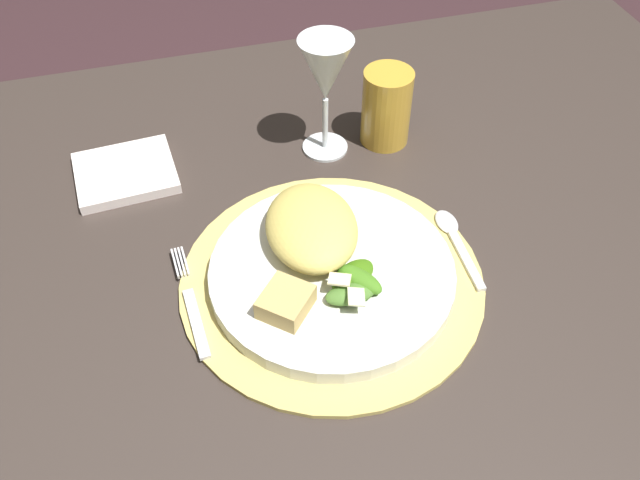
{
  "coord_description": "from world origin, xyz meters",
  "views": [
    {
      "loc": [
        -0.2,
        -0.5,
        1.31
      ],
      "look_at": [
        -0.05,
        0.02,
        0.73
      ],
      "focal_mm": 37.87,
      "sensor_mm": 36.0,
      "label": 1
    }
  ],
  "objects_px": {
    "dinner_plate": "(332,273)",
    "napkin": "(126,173)",
    "fork": "(192,305)",
    "wine_glass": "(326,74)",
    "amber_tumbler": "(386,107)",
    "dining_table": "(360,324)",
    "spoon": "(453,235)"
  },
  "relations": [
    {
      "from": "fork",
      "to": "amber_tumbler",
      "type": "distance_m",
      "value": 0.39
    },
    {
      "from": "wine_glass",
      "to": "fork",
      "type": "bearing_deg",
      "value": -133.29
    },
    {
      "from": "dining_table",
      "to": "fork",
      "type": "distance_m",
      "value": 0.25
    },
    {
      "from": "fork",
      "to": "wine_glass",
      "type": "height_order",
      "value": "wine_glass"
    },
    {
      "from": "dining_table",
      "to": "wine_glass",
      "type": "bearing_deg",
      "value": 86.92
    },
    {
      "from": "dinner_plate",
      "to": "amber_tumbler",
      "type": "height_order",
      "value": "amber_tumbler"
    },
    {
      "from": "dinner_plate",
      "to": "amber_tumbler",
      "type": "xyz_separation_m",
      "value": [
        0.15,
        0.23,
        0.04
      ]
    },
    {
      "from": "dinner_plate",
      "to": "fork",
      "type": "relative_size",
      "value": 1.72
    },
    {
      "from": "dining_table",
      "to": "dinner_plate",
      "type": "bearing_deg",
      "value": -152.42
    },
    {
      "from": "dining_table",
      "to": "spoon",
      "type": "bearing_deg",
      "value": -0.15
    },
    {
      "from": "dining_table",
      "to": "amber_tumbler",
      "type": "bearing_deg",
      "value": 64.98
    },
    {
      "from": "dining_table",
      "to": "napkin",
      "type": "xyz_separation_m",
      "value": [
        -0.26,
        0.23,
        0.14
      ]
    },
    {
      "from": "spoon",
      "to": "dining_table",
      "type": "bearing_deg",
      "value": 179.85
    },
    {
      "from": "dining_table",
      "to": "spoon",
      "type": "relative_size",
      "value": 9.65
    },
    {
      "from": "dinner_plate",
      "to": "spoon",
      "type": "xyz_separation_m",
      "value": [
        0.16,
        0.02,
        -0.01
      ]
    },
    {
      "from": "dinner_plate",
      "to": "napkin",
      "type": "bearing_deg",
      "value": 130.5
    },
    {
      "from": "napkin",
      "to": "wine_glass",
      "type": "relative_size",
      "value": 0.76
    },
    {
      "from": "fork",
      "to": "wine_glass",
      "type": "distance_m",
      "value": 0.34
    },
    {
      "from": "dining_table",
      "to": "wine_glass",
      "type": "distance_m",
      "value": 0.33
    },
    {
      "from": "amber_tumbler",
      "to": "dining_table",
      "type": "bearing_deg",
      "value": -115.02
    },
    {
      "from": "amber_tumbler",
      "to": "dinner_plate",
      "type": "bearing_deg",
      "value": -121.89
    },
    {
      "from": "dining_table",
      "to": "spoon",
      "type": "height_order",
      "value": "spoon"
    },
    {
      "from": "dining_table",
      "to": "dinner_plate",
      "type": "relative_size",
      "value": 4.58
    },
    {
      "from": "dining_table",
      "to": "fork",
      "type": "height_order",
      "value": "fork"
    },
    {
      "from": "fork",
      "to": "napkin",
      "type": "bearing_deg",
      "value": 102.12
    },
    {
      "from": "napkin",
      "to": "wine_glass",
      "type": "bearing_deg",
      "value": -2.81
    },
    {
      "from": "napkin",
      "to": "amber_tumbler",
      "type": "xyz_separation_m",
      "value": [
        0.36,
        -0.02,
        0.05
      ]
    },
    {
      "from": "dinner_plate",
      "to": "fork",
      "type": "bearing_deg",
      "value": 178.96
    },
    {
      "from": "dining_table",
      "to": "napkin",
      "type": "height_order",
      "value": "napkin"
    },
    {
      "from": "spoon",
      "to": "amber_tumbler",
      "type": "relative_size",
      "value": 1.23
    },
    {
      "from": "dining_table",
      "to": "wine_glass",
      "type": "xyz_separation_m",
      "value": [
        0.01,
        0.21,
        0.25
      ]
    },
    {
      "from": "dinner_plate",
      "to": "fork",
      "type": "height_order",
      "value": "dinner_plate"
    }
  ]
}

